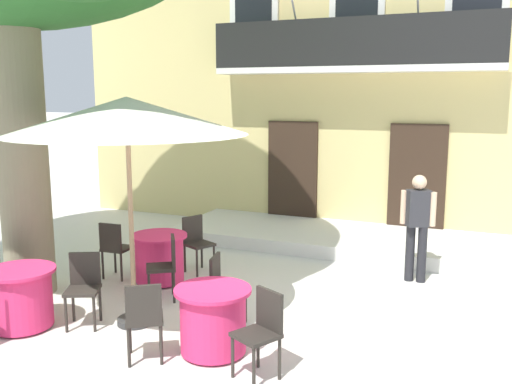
% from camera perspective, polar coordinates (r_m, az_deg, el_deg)
% --- Properties ---
extents(ground_plane, '(120.00, 120.00, 0.00)m').
position_cam_1_polar(ground_plane, '(7.75, -3.73, -11.96)').
color(ground_plane, silver).
extents(building_facade, '(13.00, 5.09, 7.50)m').
position_cam_1_polar(building_facade, '(13.68, 12.05, 13.36)').
color(building_facade, '#DBC67F').
rests_on(building_facade, ground).
extents(entrance_step_platform, '(6.32, 2.17, 0.25)m').
position_cam_1_polar(entrance_step_platform, '(11.02, 8.20, -4.67)').
color(entrance_step_platform, silver).
rests_on(entrance_step_platform, ground).
extents(cafe_table_near_tree, '(0.86, 0.86, 0.76)m').
position_cam_1_polar(cafe_table_near_tree, '(7.67, -22.62, -9.83)').
color(cafe_table_near_tree, '#E52D66').
rests_on(cafe_table_near_tree, ground).
extents(cafe_chair_near_tree_1, '(0.54, 0.54, 0.91)m').
position_cam_1_polar(cafe_chair_near_tree_1, '(7.49, -17.00, -8.87)').
color(cafe_chair_near_tree_1, '#2D2823').
rests_on(cafe_chair_near_tree_1, ground).
extents(cafe_chair_near_tree_2, '(0.56, 0.56, 0.91)m').
position_cam_1_polar(cafe_chair_near_tree_2, '(8.34, -23.87, -7.36)').
color(cafe_chair_near_tree_2, '#2D2823').
rests_on(cafe_chair_near_tree_2, ground).
extents(cafe_table_middle, '(0.86, 0.86, 0.76)m').
position_cam_1_polar(cafe_table_middle, '(6.48, -4.36, -12.76)').
color(cafe_table_middle, '#E52D66').
rests_on(cafe_table_middle, ground).
extents(cafe_chair_middle_0, '(0.54, 0.54, 0.91)m').
position_cam_1_polar(cafe_chair_middle_0, '(5.92, 0.58, -13.55)').
color(cafe_chair_middle_0, '#2D2823').
rests_on(cafe_chair_middle_0, ground).
extents(cafe_chair_middle_1, '(0.47, 0.47, 0.91)m').
position_cam_1_polar(cafe_chair_middle_1, '(7.12, -3.32, -9.42)').
color(cafe_chair_middle_1, '#2D2823').
rests_on(cafe_chair_middle_1, ground).
extents(cafe_chair_middle_2, '(0.56, 0.56, 0.91)m').
position_cam_1_polar(cafe_chair_middle_2, '(6.32, -11.22, -12.16)').
color(cafe_chair_middle_2, '#2D2823').
rests_on(cafe_chair_middle_2, ground).
extents(cafe_table_front, '(0.86, 0.86, 0.76)m').
position_cam_1_polar(cafe_table_front, '(8.85, -9.72, -6.56)').
color(cafe_table_front, '#E52D66').
rests_on(cafe_table_front, ground).
extents(cafe_chair_front_0, '(0.42, 0.42, 0.91)m').
position_cam_1_polar(cafe_chair_front_0, '(9.14, -14.09, -5.30)').
color(cafe_chair_front_0, '#2D2823').
rests_on(cafe_chair_front_0, ground).
extents(cafe_chair_front_1, '(0.56, 0.56, 0.91)m').
position_cam_1_polar(cafe_chair_front_1, '(8.10, -9.07, -7.11)').
color(cafe_chair_front_1, '#2D2823').
rests_on(cafe_chair_front_1, ground).
extents(cafe_chair_front_2, '(0.53, 0.53, 0.91)m').
position_cam_1_polar(cafe_chair_front_2, '(9.27, -6.04, -4.83)').
color(cafe_chair_front_2, '#2D2823').
rests_on(cafe_chair_front_2, ground).
extents(cafe_umbrella, '(2.90, 2.90, 2.85)m').
position_cam_1_polar(cafe_umbrella, '(6.95, -12.91, 7.42)').
color(cafe_umbrella, '#997A56').
rests_on(cafe_umbrella, ground).
extents(pedestrian_near_entrance, '(0.53, 0.36, 1.67)m').
position_cam_1_polar(pedestrian_near_entrance, '(8.99, 15.99, -2.92)').
color(pedestrian_near_entrance, '#232328').
rests_on(pedestrian_near_entrance, ground).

